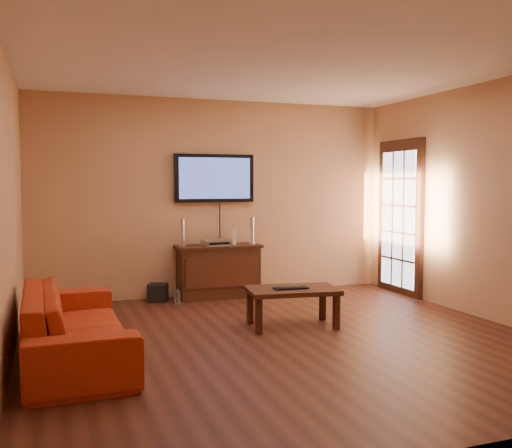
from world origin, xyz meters
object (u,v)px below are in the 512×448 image
media_console (218,271)px  speaker_left (183,234)px  sofa (75,312)px  subwoofer (158,293)px  bottle (178,298)px  coffee_table (292,293)px  game_console (235,237)px  speaker_right (252,232)px  keyboard (291,288)px  av_receiver (216,243)px  television (214,178)px

media_console → speaker_left: speaker_left is taller
sofa → subwoofer: size_ratio=9.18×
bottle → subwoofer: bearing=118.3°
sofa → speaker_left: bearing=-34.2°
coffee_table → game_console: bearing=92.3°
media_console → speaker_right: speaker_right is taller
coffee_table → sofa: 2.29m
speaker_right → coffee_table: bearing=-95.5°
game_console → keyboard: (0.04, -1.86, -0.39)m
av_receiver → keyboard: size_ratio=0.93×
game_console → bottle: size_ratio=0.99×
sofa → keyboard: (2.22, 0.37, 0.01)m
television → keyboard: bearing=-82.3°
sofa → game_console: 3.15m
keyboard → media_console: bearing=98.4°
av_receiver → game_console: bearing=0.7°
media_console → television: 1.27m
speaker_right → bottle: size_ratio=1.73×
sofa → subwoofer: sofa is taller
television → bottle: size_ratio=5.22×
av_receiver → coffee_table: bearing=-86.8°
television → game_console: (0.23, -0.17, -0.80)m
speaker_left → subwoofer: 0.84m
media_console → speaker_right: size_ratio=3.11×
sofa → av_receiver: sofa is taller
media_console → game_console: size_ratio=5.47×
keyboard → sofa: bearing=-170.7°
speaker_right → sofa: bearing=-137.7°
sofa → speaker_left: (1.47, 2.26, 0.46)m
sofa → speaker_right: size_ratio=5.84×
speaker_left → game_console: 0.72m
media_console → subwoofer: 0.87m
coffee_table → speaker_left: (-0.79, 1.86, 0.52)m
game_console → av_receiver: bearing=-151.6°
media_console → keyboard: (0.27, -1.86, 0.07)m
bottle → keyboard: (0.92, -1.49, 0.33)m
speaker_right → keyboard: speaker_right is taller
television → speaker_right: bearing=-21.4°
bottle → keyboard: size_ratio=0.57×
speaker_left → subwoofer: speaker_left is taller
av_receiver → subwoofer: av_receiver is taller
television → keyboard: television is taller
coffee_table → av_receiver: 1.86m
av_receiver → subwoofer: size_ratio=1.48×
media_console → bottle: media_console is taller
speaker_left → keyboard: size_ratio=0.97×
bottle → game_console: bearing=22.9°
sofa → keyboard: 2.25m
bottle → television: bearing=40.2°
av_receiver → subwoofer: bearing=170.2°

